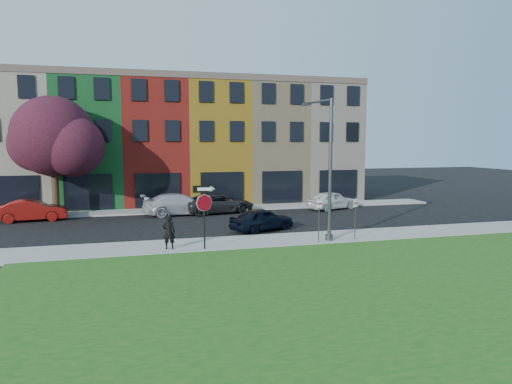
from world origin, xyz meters
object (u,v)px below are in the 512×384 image
object	(u,v)px
man	(169,232)
sedan_near	(262,219)
street_lamp	(327,169)
stop_sign	(204,204)

from	to	relation	value
man	sedan_near	xyz separation A→B (m)	(5.62, 3.71, -0.26)
man	street_lamp	distance (m)	8.57
stop_sign	sedan_near	bearing A→B (deg)	51.76
sedan_near	stop_sign	bearing A→B (deg)	114.37
man	sedan_near	size ratio (longest dim) A/B	0.38
sedan_near	street_lamp	size ratio (longest dim) A/B	0.58
stop_sign	man	xyz separation A→B (m)	(-1.63, 0.49, -1.35)
street_lamp	man	bearing A→B (deg)	165.25
man	street_lamp	xyz separation A→B (m)	(8.08, 0.02, 2.85)
stop_sign	street_lamp	world-z (taller)	street_lamp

